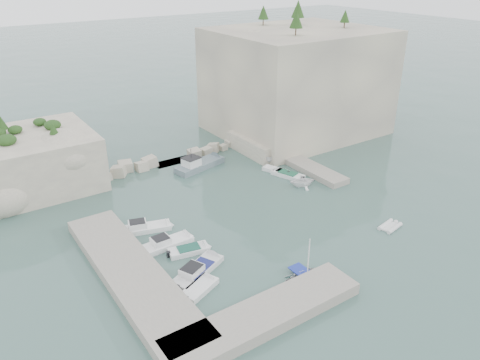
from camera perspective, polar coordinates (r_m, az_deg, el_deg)
ground at (r=53.62m, az=3.61°, el=-5.18°), size 400.00×400.00×0.00m
cliff_east at (r=80.78m, az=6.90°, el=11.82°), size 26.00×22.00×17.00m
cliff_terrace at (r=73.14m, az=3.17°, el=4.56°), size 8.00×10.00×2.50m
outcrop_west at (r=66.24m, az=-24.28°, el=2.06°), size 16.00×14.00×7.00m
quay_west at (r=45.71m, az=-13.07°, el=-11.09°), size 5.00×24.00×1.10m
quay_south at (r=40.28m, az=3.11°, el=-16.13°), size 18.00×4.00×1.10m
ledge_east at (r=68.07m, az=7.54°, el=1.96°), size 3.00×16.00×0.80m
breakwater at (r=69.71m, az=-8.10°, el=2.77°), size 28.00×3.00×1.40m
motorboat_a at (r=53.08m, az=-11.42°, el=-6.04°), size 6.32×3.44×1.40m
motorboat_b at (r=50.05m, az=-8.76°, el=-7.90°), size 5.85×2.05×1.40m
motorboat_c at (r=48.70m, az=-6.25°, el=-8.77°), size 4.73×2.49×0.70m
motorboat_d at (r=45.77m, az=-5.15°, el=-11.24°), size 6.91×4.60×1.40m
motorboat_e at (r=43.68m, az=-4.94°, el=-13.29°), size 4.48×3.16×0.70m
rowboat at (r=45.23m, az=8.15°, el=-11.93°), size 4.39×3.17×0.90m
inflatable_dinghy at (r=55.11m, az=17.78°, el=-5.56°), size 3.18×1.95×0.44m
tender_east_a at (r=62.35m, az=7.57°, el=-0.73°), size 4.29×4.02×1.82m
tender_east_b at (r=64.82m, az=5.85°, el=0.42°), size 3.24×5.30×0.70m
tender_east_c at (r=65.97m, az=4.40°, el=0.95°), size 2.76×4.46×0.70m
tender_east_d at (r=69.35m, az=4.46°, el=2.20°), size 4.74×1.89×1.81m
work_boat at (r=67.46m, az=-4.92°, el=1.50°), size 8.79×4.36×2.20m
rowboat_mast at (r=43.74m, az=8.36°, el=-9.27°), size 0.10×0.10×4.20m
vegetation at (r=76.96m, az=3.48°, el=18.42°), size 53.48×13.88×13.40m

